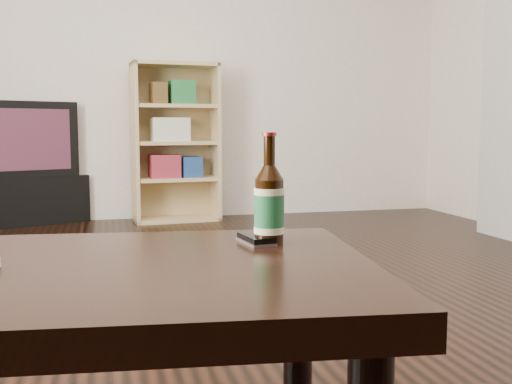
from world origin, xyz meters
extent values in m
cube|color=black|center=(0.00, 0.00, -0.01)|extent=(5.00, 6.00, 0.01)
cube|color=white|center=(0.00, 3.01, 1.35)|extent=(5.00, 0.02, 2.70)
cube|color=black|center=(-0.91, 2.98, 0.18)|extent=(1.00, 0.76, 0.36)
cube|color=black|center=(-0.91, 2.98, 0.63)|extent=(0.86, 0.71, 0.55)
cube|color=#9C280E|center=(-0.82, 2.76, 0.63)|extent=(0.56, 0.24, 0.44)
cube|color=tan|center=(-0.07, 2.78, 0.60)|extent=(0.05, 0.30, 1.21)
cube|color=tan|center=(0.55, 2.83, 0.60)|extent=(0.05, 0.30, 1.21)
cube|color=tan|center=(0.24, 2.81, 1.19)|extent=(0.67, 0.35, 0.03)
cube|color=tan|center=(0.24, 2.81, 0.01)|extent=(0.67, 0.35, 0.03)
cube|color=tan|center=(0.23, 2.94, 0.60)|extent=(0.65, 0.08, 1.21)
cube|color=tan|center=(0.24, 2.81, 0.33)|extent=(0.61, 0.31, 0.03)
cube|color=tan|center=(0.24, 2.81, 0.60)|extent=(0.61, 0.31, 0.03)
cube|color=tan|center=(0.24, 2.81, 0.88)|extent=(0.61, 0.31, 0.03)
cube|color=maroon|center=(0.15, 2.78, 0.43)|extent=(0.24, 0.20, 0.18)
cube|color=navy|center=(0.35, 2.80, 0.42)|extent=(0.16, 0.20, 0.16)
cube|color=beige|center=(0.19, 2.79, 0.71)|extent=(0.29, 0.21, 0.18)
cube|color=#236F34|center=(0.28, 2.79, 0.98)|extent=(0.20, 0.20, 0.18)
cube|color=brown|center=(0.11, 2.78, 0.98)|extent=(0.13, 0.19, 0.16)
cube|color=black|center=(-0.40, -0.66, 0.43)|extent=(1.30, 0.85, 0.06)
cylinder|color=black|center=(0.16, -0.45, 0.20)|extent=(0.08, 0.08, 0.40)
cylinder|color=black|center=(0.06, -0.54, 0.53)|extent=(0.08, 0.08, 0.14)
cylinder|color=#1E5E33|center=(0.06, -0.54, 0.53)|extent=(0.09, 0.09, 0.09)
cylinder|color=beige|center=(0.06, -0.54, 0.58)|extent=(0.09, 0.09, 0.01)
cylinder|color=beige|center=(0.06, -0.54, 0.49)|extent=(0.09, 0.09, 0.01)
cone|color=black|center=(0.06, -0.54, 0.62)|extent=(0.08, 0.08, 0.03)
cylinder|color=black|center=(0.06, -0.54, 0.67)|extent=(0.03, 0.03, 0.06)
cylinder|color=maroon|center=(0.06, -0.54, 0.70)|extent=(0.04, 0.04, 0.01)
cube|color=silver|center=(0.03, -0.53, 0.46)|extent=(0.07, 0.11, 0.01)
cube|color=black|center=(0.03, -0.53, 0.47)|extent=(0.07, 0.11, 0.02)
cylinder|color=silver|center=(0.04, -0.56, 0.48)|extent=(0.02, 0.02, 0.00)
camera|label=1|loc=(-0.29, -1.80, 0.71)|focal=42.00mm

